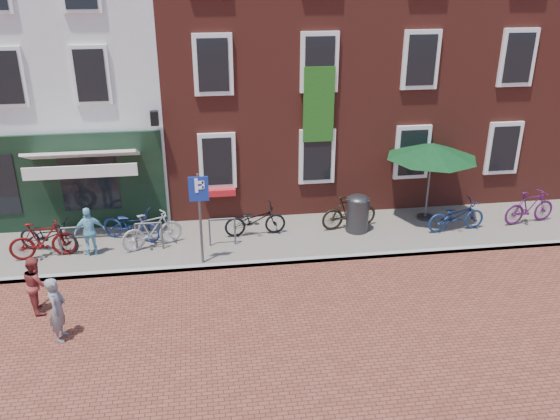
{
  "coord_description": "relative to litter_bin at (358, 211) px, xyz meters",
  "views": [
    {
      "loc": [
        0.04,
        -13.51,
        7.51
      ],
      "look_at": [
        1.97,
        0.1,
        1.55
      ],
      "focal_mm": 37.37,
      "sensor_mm": 36.0,
      "label": 1
    }
  ],
  "objects": [
    {
      "name": "sidewalk",
      "position": [
        -3.47,
        -0.09,
        -0.68
      ],
      "size": [
        24.0,
        3.0,
        0.1
      ],
      "primitive_type": "cube",
      "color": "slate",
      "rests_on": "ground"
    },
    {
      "name": "bicycle_6",
      "position": [
        2.88,
        -0.38,
        -0.16
      ],
      "size": [
        1.84,
        0.81,
        0.94
      ],
      "primitive_type": "imported",
      "rotation": [
        0.0,
        0.0,
        1.68
      ],
      "color": "#12254D",
      "rests_on": "sidewalk"
    },
    {
      "name": "building_brick_mid",
      "position": [
        -2.47,
        5.41,
        4.27
      ],
      "size": [
        6.0,
        8.0,
        10.0
      ],
      "primitive_type": "cube",
      "color": "maroon",
      "rests_on": "ground"
    },
    {
      "name": "parasol",
      "position": [
        2.33,
        0.57,
        1.65
      ],
      "size": [
        2.73,
        2.73,
        2.52
      ],
      "color": "#4C4C4F",
      "rests_on": "sidewalk"
    },
    {
      "name": "bicycle_2",
      "position": [
        -6.51,
        0.33,
        -0.16
      ],
      "size": [
        1.88,
        1.28,
        0.94
      ],
      "primitive_type": "imported",
      "rotation": [
        0.0,
        0.0,
        1.16
      ],
      "color": "navy",
      "rests_on": "sidewalk"
    },
    {
      "name": "bicycle_3",
      "position": [
        -5.9,
        -0.24,
        -0.11
      ],
      "size": [
        1.78,
        1.11,
        1.04
      ],
      "primitive_type": "imported",
      "rotation": [
        0.0,
        0.0,
        1.96
      ],
      "color": "#959597",
      "rests_on": "sidewalk"
    },
    {
      "name": "litter_bin",
      "position": [
        0.0,
        0.0,
        0.0
      ],
      "size": [
        0.66,
        0.66,
        1.21
      ],
      "color": "#333335",
      "rests_on": "sidewalk"
    },
    {
      "name": "bicycle_7",
      "position": [
        5.29,
        -0.19,
        -0.11
      ],
      "size": [
        1.79,
        0.77,
        1.04
      ],
      "primitive_type": "imported",
      "rotation": [
        0.0,
        0.0,
        1.74
      ],
      "color": "#451142",
      "rests_on": "sidewalk"
    },
    {
      "name": "boy",
      "position": [
        -8.32,
        -2.93,
        -0.04
      ],
      "size": [
        0.73,
        0.81,
        1.36
      ],
      "primitive_type": "imported",
      "rotation": [
        0.0,
        0.0,
        1.97
      ],
      "color": "maroon",
      "rests_on": "ground"
    },
    {
      "name": "bicycle_5",
      "position": [
        -0.19,
        0.24,
        -0.11
      ],
      "size": [
        1.79,
        0.77,
        1.04
      ],
      "primitive_type": "imported",
      "rotation": [
        0.0,
        0.0,
        1.74
      ],
      "color": "black",
      "rests_on": "sidewalk"
    },
    {
      "name": "bicycle_4",
      "position": [
        -3.0,
        0.15,
        -0.16
      ],
      "size": [
        1.82,
        0.74,
        0.94
      ],
      "primitive_type": "imported",
      "rotation": [
        0.0,
        0.0,
        1.64
      ],
      "color": "black",
      "rests_on": "sidewalk"
    },
    {
      "name": "bicycle_0",
      "position": [
        -8.68,
        -0.09,
        -0.16
      ],
      "size": [
        1.89,
        1.22,
        0.94
      ],
      "primitive_type": "imported",
      "rotation": [
        0.0,
        0.0,
        1.2
      ],
      "color": "black",
      "rests_on": "sidewalk"
    },
    {
      "name": "ground",
      "position": [
        -4.47,
        -1.59,
        -0.73
      ],
      "size": [
        80.0,
        80.0,
        0.0
      ],
      "primitive_type": "plane",
      "color": "brown"
    },
    {
      "name": "building_stucco",
      "position": [
        -9.47,
        5.41,
        3.77
      ],
      "size": [
        8.0,
        8.0,
        9.0
      ],
      "primitive_type": "cube",
      "color": "silver",
      "rests_on": "ground"
    },
    {
      "name": "parking_sign",
      "position": [
        -4.55,
        -1.35,
        1.06
      ],
      "size": [
        0.5,
        0.08,
        2.5
      ],
      "color": "#4C4C4F",
      "rests_on": "sidewalk"
    },
    {
      "name": "woman",
      "position": [
        -7.62,
        -4.14,
        0.01
      ],
      "size": [
        0.38,
        0.55,
        1.47
      ],
      "primitive_type": "imported",
      "rotation": [
        0.0,
        0.0,
        1.52
      ],
      "color": "slate",
      "rests_on": "ground"
    },
    {
      "name": "building_brick_right",
      "position": [
        3.53,
        5.41,
        4.27
      ],
      "size": [
        6.0,
        8.0,
        10.0
      ],
      "primitive_type": "cube",
      "color": "maroon",
      "rests_on": "ground"
    },
    {
      "name": "bicycle_1",
      "position": [
        -8.74,
        -0.46,
        -0.11
      ],
      "size": [
        1.78,
        0.74,
        1.04
      ],
      "primitive_type": "imported",
      "rotation": [
        0.0,
        0.0,
        1.72
      ],
      "color": "#53090A",
      "rests_on": "sidewalk"
    },
    {
      "name": "cafe_person",
      "position": [
        -7.51,
        -0.46,
        0.06
      ],
      "size": [
        0.87,
        0.56,
        1.37
      ],
      "primitive_type": "imported",
      "rotation": [
        0.0,
        0.0,
        3.44
      ],
      "color": "#7BC5DB",
      "rests_on": "sidewalk"
    }
  ]
}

